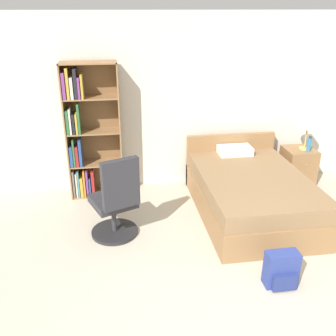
% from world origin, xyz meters
% --- Properties ---
extents(ground_plane, '(14.00, 14.00, 0.00)m').
position_xyz_m(ground_plane, '(0.00, 0.00, 0.00)').
color(ground_plane, '#BCB29E').
extents(wall_back, '(9.00, 0.06, 2.60)m').
position_xyz_m(wall_back, '(0.00, 3.23, 1.30)').
color(wall_back, silver).
rests_on(wall_back, ground_plane).
extents(bookshelf, '(0.77, 0.34, 1.96)m').
position_xyz_m(bookshelf, '(-1.58, 2.97, 0.96)').
color(bookshelf, olive).
rests_on(bookshelf, ground_plane).
extents(bed, '(1.40, 2.09, 0.83)m').
position_xyz_m(bed, '(0.62, 2.10, 0.30)').
color(bed, olive).
rests_on(bed, ground_plane).
extents(office_chair, '(0.63, 0.69, 1.10)m').
position_xyz_m(office_chair, '(-1.21, 1.73, 0.47)').
color(office_chair, '#232326').
rests_on(office_chair, ground_plane).
extents(nightstand, '(0.46, 0.48, 0.59)m').
position_xyz_m(nightstand, '(1.70, 2.87, 0.29)').
color(nightstand, olive).
rests_on(nightstand, ground_plane).
extents(table_lamp, '(0.28, 0.28, 0.50)m').
position_xyz_m(table_lamp, '(1.76, 2.86, 0.99)').
color(table_lamp, tan).
rests_on(table_lamp, nightstand).
extents(water_bottle, '(0.06, 0.06, 0.24)m').
position_xyz_m(water_bottle, '(1.77, 2.75, 0.70)').
color(water_bottle, teal).
rests_on(water_bottle, nightstand).
extents(backpack_blue, '(0.33, 0.22, 0.38)m').
position_xyz_m(backpack_blue, '(0.42, 0.60, 0.18)').
color(backpack_blue, navy).
rests_on(backpack_blue, ground_plane).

